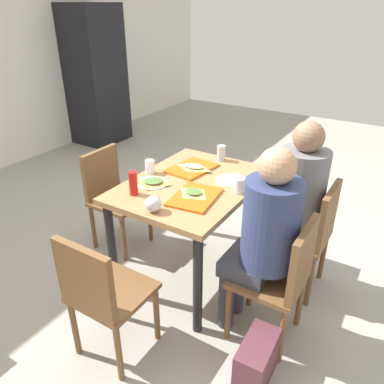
% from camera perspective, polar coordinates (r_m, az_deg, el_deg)
% --- Properties ---
extents(ground_plane, '(10.00, 10.00, 0.02)m').
position_cam_1_polar(ground_plane, '(3.04, 0.00, -11.94)').
color(ground_plane, '#9E998E').
extents(main_table, '(1.10, 0.81, 0.77)m').
position_cam_1_polar(main_table, '(2.67, 0.00, -0.58)').
color(main_table, '#9E7247').
rests_on(main_table, ground_plane).
extents(chair_near_left, '(0.40, 0.40, 0.84)m').
position_cam_1_polar(chair_near_left, '(2.28, 13.64, -12.16)').
color(chair_near_left, brown).
rests_on(chair_near_left, ground_plane).
extents(chair_near_right, '(0.40, 0.40, 0.84)m').
position_cam_1_polar(chair_near_right, '(2.72, 17.55, -5.67)').
color(chair_near_right, brown).
rests_on(chair_near_right, ground_plane).
extents(chair_far_side, '(0.40, 0.40, 0.84)m').
position_cam_1_polar(chair_far_side, '(3.19, -12.14, 0.05)').
color(chair_far_side, brown).
rests_on(chair_far_side, ground_plane).
extents(chair_left_end, '(0.40, 0.40, 0.84)m').
position_cam_1_polar(chair_left_end, '(2.17, -13.63, -14.53)').
color(chair_left_end, brown).
rests_on(chair_left_end, ground_plane).
extents(person_in_red, '(0.32, 0.42, 1.25)m').
position_cam_1_polar(person_in_red, '(2.17, 10.85, -6.00)').
color(person_in_red, '#383842').
rests_on(person_in_red, ground_plane).
extents(person_in_brown_jacket, '(0.32, 0.42, 1.25)m').
position_cam_1_polar(person_in_brown_jacket, '(2.63, 15.38, -0.35)').
color(person_in_brown_jacket, '#383842').
rests_on(person_in_brown_jacket, ground_plane).
extents(tray_red_near, '(0.39, 0.31, 0.02)m').
position_cam_1_polar(tray_red_near, '(2.40, 0.45, -0.76)').
color(tray_red_near, '#D85914').
rests_on(tray_red_near, main_table).
extents(tray_red_far, '(0.39, 0.30, 0.02)m').
position_cam_1_polar(tray_red_far, '(2.82, -0.03, 3.63)').
color(tray_red_far, '#D85914').
rests_on(tray_red_far, main_table).
extents(paper_plate_center, '(0.22, 0.22, 0.01)m').
position_cam_1_polar(paper_plate_center, '(2.61, -6.09, 1.37)').
color(paper_plate_center, white).
rests_on(paper_plate_center, main_table).
extents(paper_plate_near_edge, '(0.22, 0.22, 0.01)m').
position_cam_1_polar(paper_plate_near_edge, '(2.65, 6.00, 1.78)').
color(paper_plate_near_edge, white).
rests_on(paper_plate_near_edge, main_table).
extents(pizza_slice_a, '(0.17, 0.20, 0.02)m').
position_cam_1_polar(pizza_slice_a, '(2.42, 0.21, -0.05)').
color(pizza_slice_a, '#DBAD60').
rests_on(pizza_slice_a, tray_red_near).
extents(pizza_slice_b, '(0.14, 0.23, 0.02)m').
position_cam_1_polar(pizza_slice_b, '(2.81, 0.23, 3.86)').
color(pizza_slice_b, '#DBAD60').
rests_on(pizza_slice_b, tray_red_far).
extents(pizza_slice_c, '(0.22, 0.23, 0.02)m').
position_cam_1_polar(pizza_slice_c, '(2.60, -5.95, 1.58)').
color(pizza_slice_c, '#C68C47').
rests_on(pizza_slice_c, paper_plate_center).
extents(plastic_cup_a, '(0.07, 0.07, 0.10)m').
position_cam_1_polar(plastic_cup_a, '(2.76, -6.41, 3.85)').
color(plastic_cup_a, white).
rests_on(plastic_cup_a, main_table).
extents(plastic_cup_b, '(0.07, 0.07, 0.10)m').
position_cam_1_polar(plastic_cup_b, '(2.47, 7.15, 0.96)').
color(plastic_cup_b, white).
rests_on(plastic_cup_b, main_table).
extents(soda_can, '(0.07, 0.07, 0.12)m').
position_cam_1_polar(soda_can, '(2.98, 4.46, 5.92)').
color(soda_can, '#B7BCC6').
rests_on(soda_can, main_table).
extents(condiment_bottle, '(0.06, 0.06, 0.16)m').
position_cam_1_polar(condiment_bottle, '(2.45, -8.92, 1.32)').
color(condiment_bottle, red).
rests_on(condiment_bottle, main_table).
extents(foil_bundle, '(0.10, 0.10, 0.10)m').
position_cam_1_polar(foil_bundle, '(2.25, -5.89, -1.80)').
color(foil_bundle, silver).
rests_on(foil_bundle, main_table).
extents(handbag, '(0.33, 0.17, 0.28)m').
position_cam_1_polar(handbag, '(2.28, 9.79, -24.01)').
color(handbag, '#592D38').
rests_on(handbag, ground_plane).
extents(drink_fridge, '(0.70, 0.60, 1.90)m').
position_cam_1_polar(drink_fridge, '(5.79, -14.38, 16.67)').
color(drink_fridge, black).
rests_on(drink_fridge, ground_plane).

